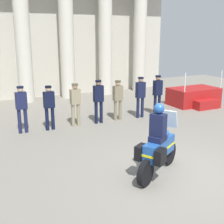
# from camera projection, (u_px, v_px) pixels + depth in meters

# --- Properties ---
(ground_plane) EXTENTS (28.00, 28.00, 0.00)m
(ground_plane) POSITION_uv_depth(u_px,v_px,m) (176.00, 173.00, 7.80)
(ground_plane) COLOR gray
(colonnade_backdrop) EXTENTS (15.64, 1.63, 7.22)m
(colonnade_backdrop) POSITION_uv_depth(u_px,v_px,m) (42.00, 26.00, 15.85)
(colonnade_backdrop) COLOR beige
(colonnade_backdrop) RESTS_ON ground_plane
(reviewing_stand) EXTENTS (2.43, 1.94, 1.75)m
(reviewing_stand) POSITION_uv_depth(u_px,v_px,m) (195.00, 97.00, 15.04)
(reviewing_stand) COLOR #A51919
(reviewing_stand) RESTS_ON ground_plane
(officer_in_row_0) EXTENTS (0.39, 0.24, 1.72)m
(officer_in_row_0) POSITION_uv_depth(u_px,v_px,m) (22.00, 106.00, 10.67)
(officer_in_row_0) COLOR #191E42
(officer_in_row_0) RESTS_ON ground_plane
(officer_in_row_1) EXTENTS (0.39, 0.24, 1.67)m
(officer_in_row_1) POSITION_uv_depth(u_px,v_px,m) (49.00, 104.00, 11.02)
(officer_in_row_1) COLOR black
(officer_in_row_1) RESTS_ON ground_plane
(officer_in_row_2) EXTENTS (0.39, 0.24, 1.67)m
(officer_in_row_2) POSITION_uv_depth(u_px,v_px,m) (75.00, 101.00, 11.49)
(officer_in_row_2) COLOR gray
(officer_in_row_2) RESTS_ON ground_plane
(officer_in_row_3) EXTENTS (0.39, 0.24, 1.75)m
(officer_in_row_3) POSITION_uv_depth(u_px,v_px,m) (99.00, 98.00, 11.85)
(officer_in_row_3) COLOR black
(officer_in_row_3) RESTS_ON ground_plane
(officer_in_row_4) EXTENTS (0.39, 0.24, 1.66)m
(officer_in_row_4) POSITION_uv_depth(u_px,v_px,m) (118.00, 97.00, 12.30)
(officer_in_row_4) COLOR #7A7056
(officer_in_row_4) RESTS_ON ground_plane
(officer_in_row_5) EXTENTS (0.39, 0.24, 1.75)m
(officer_in_row_5) POSITION_uv_depth(u_px,v_px,m) (140.00, 94.00, 12.64)
(officer_in_row_5) COLOR #141938
(officer_in_row_5) RESTS_ON ground_plane
(officer_in_row_6) EXTENTS (0.39, 0.24, 1.75)m
(officer_in_row_6) POSITION_uv_depth(u_px,v_px,m) (158.00, 92.00, 13.05)
(officer_in_row_6) COLOR black
(officer_in_row_6) RESTS_ON ground_plane
(motorcycle_with_rider) EXTENTS (1.87, 1.21, 1.90)m
(motorcycle_with_rider) POSITION_uv_depth(u_px,v_px,m) (158.00, 146.00, 7.50)
(motorcycle_with_rider) COLOR black
(motorcycle_with_rider) RESTS_ON ground_plane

